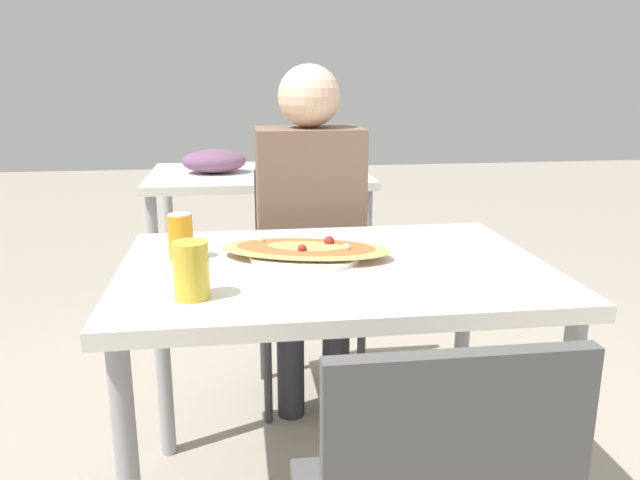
# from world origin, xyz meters

# --- Properties ---
(dining_table) EXTENTS (1.12, 0.79, 0.75)m
(dining_table) POSITION_xyz_m (0.00, 0.00, 0.66)
(dining_table) COLOR silver
(dining_table) RESTS_ON ground_plane
(chair_far_seated) EXTENTS (0.40, 0.40, 0.88)m
(chair_far_seated) POSITION_xyz_m (0.01, 0.72, 0.51)
(chair_far_seated) COLOR #4C4C4C
(chair_far_seated) RESTS_ON ground_plane
(person_seated) EXTENTS (0.37, 0.27, 1.27)m
(person_seated) POSITION_xyz_m (0.01, 0.61, 0.75)
(person_seated) COLOR #2D2D38
(person_seated) RESTS_ON ground_plane
(pizza_main) EXTENTS (0.51, 0.33, 0.05)m
(pizza_main) POSITION_xyz_m (-0.07, 0.06, 0.77)
(pizza_main) COLOR white
(pizza_main) RESTS_ON dining_table
(soda_can) EXTENTS (0.07, 0.07, 0.12)m
(soda_can) POSITION_xyz_m (-0.40, 0.10, 0.81)
(soda_can) COLOR orange
(soda_can) RESTS_ON dining_table
(drink_glass) EXTENTS (0.08, 0.08, 0.13)m
(drink_glass) POSITION_xyz_m (-0.35, -0.22, 0.81)
(drink_glass) COLOR gold
(drink_glass) RESTS_ON dining_table
(background_table) EXTENTS (1.10, 0.80, 0.87)m
(background_table) POSITION_xyz_m (-0.17, 1.64, 0.69)
(background_table) COLOR silver
(background_table) RESTS_ON ground_plane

